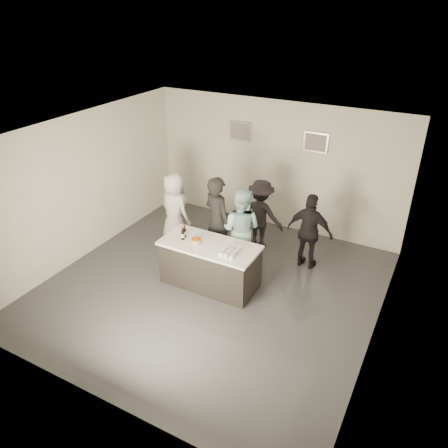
# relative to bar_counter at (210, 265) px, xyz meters

# --- Properties ---
(floor) EXTENTS (6.00, 6.00, 0.00)m
(floor) POSITION_rel_bar_counter_xyz_m (0.08, -0.08, -0.45)
(floor) COLOR #3D3D42
(floor) RESTS_ON ground
(ceiling) EXTENTS (6.00, 6.00, 0.00)m
(ceiling) POSITION_rel_bar_counter_xyz_m (0.08, -0.08, 2.55)
(ceiling) COLOR white
(wall_back) EXTENTS (6.00, 0.04, 3.00)m
(wall_back) POSITION_rel_bar_counter_xyz_m (0.08, 2.92, 1.05)
(wall_back) COLOR beige
(wall_back) RESTS_ON ground
(wall_front) EXTENTS (6.00, 0.04, 3.00)m
(wall_front) POSITION_rel_bar_counter_xyz_m (0.08, -3.08, 1.05)
(wall_front) COLOR beige
(wall_front) RESTS_ON ground
(wall_left) EXTENTS (0.04, 6.00, 3.00)m
(wall_left) POSITION_rel_bar_counter_xyz_m (-2.92, -0.08, 1.05)
(wall_left) COLOR beige
(wall_left) RESTS_ON ground
(wall_right) EXTENTS (0.04, 6.00, 3.00)m
(wall_right) POSITION_rel_bar_counter_xyz_m (3.08, -0.08, 1.05)
(wall_right) COLOR beige
(wall_right) RESTS_ON ground
(picture_left) EXTENTS (0.54, 0.04, 0.44)m
(picture_left) POSITION_rel_bar_counter_xyz_m (-0.82, 2.89, 1.75)
(picture_left) COLOR #B2B2B7
(picture_left) RESTS_ON wall_back
(picture_right) EXTENTS (0.54, 0.04, 0.44)m
(picture_right) POSITION_rel_bar_counter_xyz_m (0.98, 2.89, 1.75)
(picture_right) COLOR #B2B2B7
(picture_right) RESTS_ON wall_back
(bar_counter) EXTENTS (1.86, 0.86, 0.90)m
(bar_counter) POSITION_rel_bar_counter_xyz_m (0.00, 0.00, 0.00)
(bar_counter) COLOR white
(bar_counter) RESTS_ON ground
(cake) EXTENTS (0.20, 0.20, 0.08)m
(cake) POSITION_rel_bar_counter_xyz_m (-0.24, -0.08, 0.49)
(cake) COLOR orange
(cake) RESTS_ON bar_counter
(beer_bottle_a) EXTENTS (0.07, 0.07, 0.26)m
(beer_bottle_a) POSITION_rel_bar_counter_xyz_m (-0.56, 0.02, 0.58)
(beer_bottle_a) COLOR black
(beer_bottle_a) RESTS_ON bar_counter
(beer_bottle_b) EXTENTS (0.07, 0.07, 0.26)m
(beer_bottle_b) POSITION_rel_bar_counter_xyz_m (-0.53, -0.08, 0.58)
(beer_bottle_b) COLOR black
(beer_bottle_b) RESTS_ON bar_counter
(tumbler_cluster) EXTENTS (0.30, 0.40, 0.08)m
(tumbler_cluster) POSITION_rel_bar_counter_xyz_m (0.48, -0.10, 0.49)
(tumbler_cluster) COLOR orange
(tumbler_cluster) RESTS_ON bar_counter
(candles) EXTENTS (0.24, 0.08, 0.01)m
(candles) POSITION_rel_bar_counter_xyz_m (-0.26, -0.36, 0.45)
(candles) COLOR pink
(candles) RESTS_ON bar_counter
(person_main_black) EXTENTS (0.82, 0.70, 1.92)m
(person_main_black) POSITION_rel_bar_counter_xyz_m (-0.26, 0.77, 0.51)
(person_main_black) COLOR black
(person_main_black) RESTS_ON ground
(person_main_blue) EXTENTS (0.91, 0.75, 1.73)m
(person_main_blue) POSITION_rel_bar_counter_xyz_m (0.22, 0.86, 0.41)
(person_main_blue) COLOR #A2CDD4
(person_main_blue) RESTS_ON ground
(person_guest_left) EXTENTS (0.91, 0.72, 1.63)m
(person_guest_left) POSITION_rel_bar_counter_xyz_m (-1.51, 1.07, 0.37)
(person_guest_left) COLOR white
(person_guest_left) RESTS_ON ground
(person_guest_right) EXTENTS (0.97, 0.46, 1.61)m
(person_guest_right) POSITION_rel_bar_counter_xyz_m (1.44, 1.51, 0.36)
(person_guest_right) COLOR black
(person_guest_right) RESTS_ON ground
(person_guest_back) EXTENTS (1.03, 0.59, 1.58)m
(person_guest_back) POSITION_rel_bar_counter_xyz_m (0.25, 1.77, 0.34)
(person_guest_back) COLOR black
(person_guest_back) RESTS_ON ground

